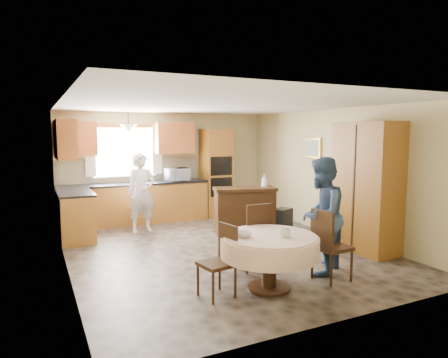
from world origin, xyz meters
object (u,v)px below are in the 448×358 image
Objects in this scene: oven_tower at (216,173)px; chair_left at (221,257)px; cupboard at (367,187)px; sideboard at (245,212)px; chair_right at (328,242)px; person_sink at (142,193)px; dining_table at (269,247)px; person_dining at (321,216)px; chair_back at (255,233)px.

chair_left is (-1.99, -4.50, -0.57)m from oven_tower.
oven_tower is 0.96× the size of cupboard.
sideboard is 1.24× the size of chair_right.
chair_left is 0.55× the size of person_sink.
cupboard is 1.37× the size of person_sink.
oven_tower is 1.67× the size of dining_table.
cupboard is (1.30, -1.94, 0.67)m from sideboard.
dining_table is 1.06m from person_dining.
chair_right is (-1.55, -0.86, -0.56)m from cupboard.
dining_table is at bearing -162.61° from cupboard.
person_dining reaches higher than dining_table.
dining_table is (-1.12, -2.69, 0.12)m from sideboard.
chair_right is at bearing -150.92° from cupboard.
chair_left is 1.53m from chair_right.
person_sink is at bearing -98.37° from person_dining.
oven_tower is 1.26× the size of person_dining.
dining_table is 0.78× the size of person_sink.
sideboard is at bearing -126.69° from person_dining.
sideboard is at bearing -8.59° from chair_right.
chair_right reaches higher than chair_left.
oven_tower is 2.13× the size of chair_right.
sideboard is 3.14m from chair_left.
cupboard is at bearing 91.89° from chair_left.
sideboard is at bearing 67.49° from dining_table.
person_dining is (1.00, 0.20, 0.28)m from dining_table.
sideboard is (-0.23, -1.90, -0.62)m from oven_tower.
cupboard is 3.19m from chair_left.
cupboard reaches higher than oven_tower.
chair_right reaches higher than sideboard.
chair_back is (-2.22, -0.04, -0.55)m from cupboard.
cupboard is 2.47× the size of chair_left.
cupboard is 2.28m from chair_back.
person_sink is (-0.06, 3.68, 0.31)m from chair_left.
sideboard is at bearing 123.90° from cupboard.
chair_back is at bearing 74.45° from dining_table.
person_sink reaches higher than sideboard.
oven_tower reaches higher than person_sink.
chair_right is 0.59× the size of person_dining.
chair_left reaches higher than dining_table.
chair_left is at bearing -93.81° from person_sink.
person_sink reaches higher than dining_table.
chair_right is 0.45m from person_dining.
oven_tower is 4.40m from person_dining.
cupboard reaches higher than chair_back.
chair_back is at bearing 35.45° from chair_right.
chair_left is 1.68m from person_dining.
person_dining is (1.71, -3.56, 0.04)m from person_sink.
chair_left is 0.53× the size of person_dining.
person_dining is (0.80, -0.52, 0.29)m from chair_back.
dining_table is at bearing -84.15° from person_sink.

